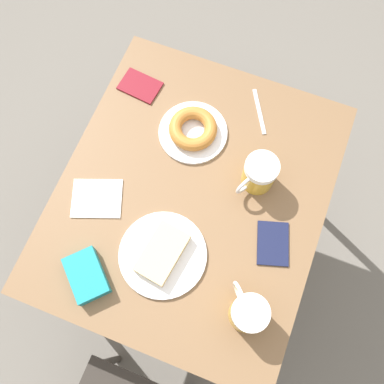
{
  "coord_description": "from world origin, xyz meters",
  "views": [
    {
      "loc": [
        -0.14,
        0.37,
        1.91
      ],
      "look_at": [
        0.0,
        0.0,
        0.74
      ],
      "focal_mm": 40.0,
      "sensor_mm": 36.0,
      "label": 1
    }
  ],
  "objects_px": {
    "fork": "(259,111)",
    "passport_far_edge": "(140,86)",
    "plate_with_donut": "(193,130)",
    "beer_mug_center": "(248,313)",
    "passport_near_edge": "(273,243)",
    "napkin_folded": "(97,198)",
    "plate_with_cake": "(163,254)",
    "blue_pouch": "(87,276)",
    "beer_mug_left": "(259,174)"
  },
  "relations": [
    {
      "from": "blue_pouch",
      "to": "beer_mug_left",
      "type": "bearing_deg",
      "value": -128.18
    },
    {
      "from": "plate_with_cake",
      "to": "plate_with_donut",
      "type": "bearing_deg",
      "value": -81.41
    },
    {
      "from": "plate_with_cake",
      "to": "beer_mug_left",
      "type": "relative_size",
      "value": 1.92
    },
    {
      "from": "beer_mug_left",
      "to": "passport_near_edge",
      "type": "height_order",
      "value": "beer_mug_left"
    },
    {
      "from": "fork",
      "to": "plate_with_cake",
      "type": "bearing_deg",
      "value": 78.31
    },
    {
      "from": "plate_with_donut",
      "to": "passport_near_edge",
      "type": "height_order",
      "value": "plate_with_donut"
    },
    {
      "from": "beer_mug_left",
      "to": "fork",
      "type": "bearing_deg",
      "value": -73.95
    },
    {
      "from": "plate_with_donut",
      "to": "passport_far_edge",
      "type": "height_order",
      "value": "plate_with_donut"
    },
    {
      "from": "plate_with_cake",
      "to": "passport_far_edge",
      "type": "relative_size",
      "value": 1.83
    },
    {
      "from": "beer_mug_center",
      "to": "passport_far_edge",
      "type": "distance_m",
      "value": 0.77
    },
    {
      "from": "plate_with_cake",
      "to": "blue_pouch",
      "type": "bearing_deg",
      "value": 37.68
    },
    {
      "from": "fork",
      "to": "beer_mug_center",
      "type": "bearing_deg",
      "value": 104.87
    },
    {
      "from": "napkin_folded",
      "to": "fork",
      "type": "bearing_deg",
      "value": -128.38
    },
    {
      "from": "beer_mug_left",
      "to": "beer_mug_center",
      "type": "height_order",
      "value": "same"
    },
    {
      "from": "blue_pouch",
      "to": "passport_near_edge",
      "type": "bearing_deg",
      "value": -148.6
    },
    {
      "from": "passport_far_edge",
      "to": "beer_mug_center",
      "type": "bearing_deg",
      "value": 134.95
    },
    {
      "from": "passport_near_edge",
      "to": "passport_far_edge",
      "type": "xyz_separation_m",
      "value": [
        0.56,
        -0.34,
        0.0
      ]
    },
    {
      "from": "plate_with_cake",
      "to": "plate_with_donut",
      "type": "xyz_separation_m",
      "value": [
        0.06,
        -0.38,
        0.01
      ]
    },
    {
      "from": "napkin_folded",
      "to": "fork",
      "type": "height_order",
      "value": "same"
    },
    {
      "from": "beer_mug_center",
      "to": "passport_near_edge",
      "type": "relative_size",
      "value": 0.8
    },
    {
      "from": "blue_pouch",
      "to": "plate_with_donut",
      "type": "bearing_deg",
      "value": -102.17
    },
    {
      "from": "plate_with_donut",
      "to": "blue_pouch",
      "type": "bearing_deg",
      "value": 77.83
    },
    {
      "from": "passport_near_edge",
      "to": "passport_far_edge",
      "type": "height_order",
      "value": "same"
    },
    {
      "from": "beer_mug_center",
      "to": "blue_pouch",
      "type": "height_order",
      "value": "beer_mug_center"
    },
    {
      "from": "napkin_folded",
      "to": "passport_near_edge",
      "type": "relative_size",
      "value": 1.21
    },
    {
      "from": "beer_mug_left",
      "to": "passport_near_edge",
      "type": "xyz_separation_m",
      "value": [
        -0.1,
        0.16,
        -0.05
      ]
    },
    {
      "from": "fork",
      "to": "passport_near_edge",
      "type": "xyz_separation_m",
      "value": [
        -0.17,
        0.39,
        0.0
      ]
    },
    {
      "from": "plate_with_donut",
      "to": "beer_mug_center",
      "type": "distance_m",
      "value": 0.56
    },
    {
      "from": "plate_with_cake",
      "to": "napkin_folded",
      "type": "relative_size",
      "value": 1.4
    },
    {
      "from": "plate_with_donut",
      "to": "beer_mug_left",
      "type": "height_order",
      "value": "beer_mug_left"
    },
    {
      "from": "fork",
      "to": "passport_far_edge",
      "type": "xyz_separation_m",
      "value": [
        0.39,
        0.05,
        0.0
      ]
    },
    {
      "from": "passport_far_edge",
      "to": "blue_pouch",
      "type": "bearing_deg",
      "value": 100.02
    },
    {
      "from": "napkin_folded",
      "to": "passport_near_edge",
      "type": "height_order",
      "value": "passport_near_edge"
    },
    {
      "from": "plate_with_donut",
      "to": "beer_mug_center",
      "type": "bearing_deg",
      "value": 125.81
    },
    {
      "from": "fork",
      "to": "blue_pouch",
      "type": "height_order",
      "value": "blue_pouch"
    },
    {
      "from": "napkin_folded",
      "to": "blue_pouch",
      "type": "relative_size",
      "value": 1.12
    },
    {
      "from": "passport_far_edge",
      "to": "passport_near_edge",
      "type": "bearing_deg",
      "value": 148.79
    },
    {
      "from": "beer_mug_center",
      "to": "blue_pouch",
      "type": "xyz_separation_m",
      "value": [
        0.44,
        0.06,
        -0.04
      ]
    },
    {
      "from": "plate_with_cake",
      "to": "passport_near_edge",
      "type": "height_order",
      "value": "plate_with_cake"
    },
    {
      "from": "plate_with_cake",
      "to": "passport_far_edge",
      "type": "height_order",
      "value": "plate_with_cake"
    },
    {
      "from": "beer_mug_center",
      "to": "blue_pouch",
      "type": "bearing_deg",
      "value": 8.23
    },
    {
      "from": "fork",
      "to": "passport_far_edge",
      "type": "relative_size",
      "value": 1.07
    },
    {
      "from": "passport_far_edge",
      "to": "beer_mug_left",
      "type": "bearing_deg",
      "value": 159.03
    },
    {
      "from": "plate_with_donut",
      "to": "napkin_folded",
      "type": "xyz_separation_m",
      "value": [
        0.19,
        0.3,
        -0.02
      ]
    },
    {
      "from": "fork",
      "to": "napkin_folded",
      "type": "bearing_deg",
      "value": 51.62
    },
    {
      "from": "plate_with_donut",
      "to": "beer_mug_center",
      "type": "height_order",
      "value": "beer_mug_center"
    },
    {
      "from": "beer_mug_left",
      "to": "beer_mug_center",
      "type": "bearing_deg",
      "value": 104.15
    },
    {
      "from": "napkin_folded",
      "to": "passport_far_edge",
      "type": "distance_m",
      "value": 0.4
    },
    {
      "from": "passport_far_edge",
      "to": "plate_with_donut",
      "type": "bearing_deg",
      "value": 156.78
    },
    {
      "from": "plate_with_donut",
      "to": "fork",
      "type": "distance_m",
      "value": 0.22
    }
  ]
}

